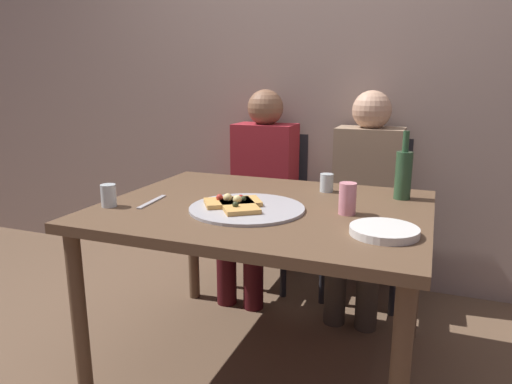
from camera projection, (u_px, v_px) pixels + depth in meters
ground_plane at (264, 361)px, 2.08m from camera, size 8.00×8.00×0.00m
back_wall at (327, 66)px, 2.74m from camera, size 6.00×0.10×2.60m
dining_table at (264, 223)px, 1.93m from camera, size 1.31×1.03×0.72m
pizza_tray at (247, 208)px, 1.84m from camera, size 0.46×0.46×0.01m
pizza_slice_last at (238, 205)px, 1.82m from camera, size 0.23×0.25×0.05m
pizza_slice_extra at (232, 202)px, 1.87m from camera, size 0.26×0.23×0.05m
wine_bottle at (403, 174)px, 1.99m from camera, size 0.07×0.07×0.29m
tumbler_near at (109, 195)px, 1.88m from camera, size 0.06×0.06×0.09m
tumbler_far at (327, 183)px, 2.13m from camera, size 0.06×0.06×0.08m
soda_can at (347, 199)px, 1.77m from camera, size 0.07×0.07×0.12m
plate_stack at (384, 231)px, 1.54m from camera, size 0.23×0.23×0.03m
table_knife at (152, 202)px, 1.95m from camera, size 0.04×0.22×0.01m
chair_left at (268, 197)px, 2.90m from camera, size 0.44×0.44×0.90m
chair_right at (368, 206)px, 2.68m from camera, size 0.44×0.44×0.90m
guest_in_sweater at (260, 182)px, 2.73m from camera, size 0.36×0.56×1.17m
guest_in_beanie at (365, 190)px, 2.52m from camera, size 0.36×0.56×1.17m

